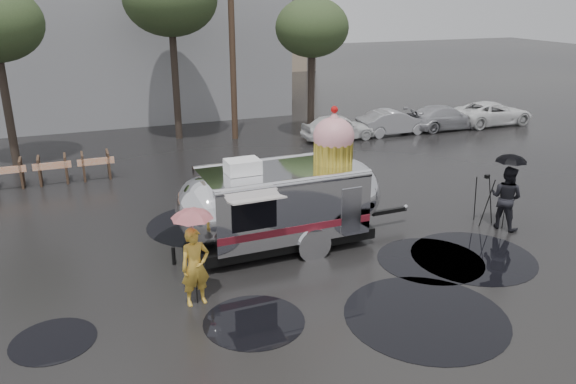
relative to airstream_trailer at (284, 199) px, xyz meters
name	(u,v)px	position (x,y,z in m)	size (l,w,h in m)	color
ground	(295,278)	(-0.43, -1.90, -1.35)	(120.00, 120.00, 0.00)	black
puddles	(346,271)	(0.89, -2.00, -1.35)	(12.82, 10.19, 0.01)	black
utility_pole	(232,39)	(2.07, 12.10, 3.27)	(1.60, 0.28, 9.00)	#473323
tree_right	(312,28)	(5.57, 11.10, 3.71)	(3.36, 3.36, 6.42)	#382D26
barricade_row	(53,169)	(-5.98, 8.07, -0.83)	(4.30, 0.80, 1.00)	#473323
parked_cars	(425,117)	(11.35, 10.10, -0.63)	(13.20, 1.90, 1.50)	silver
airstream_trailer	(284,199)	(0.00, 0.00, 0.00)	(7.15, 2.83, 3.85)	silver
person_left	(195,267)	(-2.93, -2.19, -0.45)	(0.65, 0.43, 1.81)	gold
umbrella_pink	(193,224)	(-2.93, -2.19, 0.58)	(1.12, 1.12, 2.32)	pink
person_right	(506,198)	(6.48, -1.22, -0.40)	(0.91, 0.51, 1.91)	black
umbrella_black	(510,166)	(6.48, -1.22, 0.57)	(1.09, 1.09, 2.29)	black
tripod	(485,194)	(6.15, -0.70, -0.43)	(0.60, 0.64, 1.55)	black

